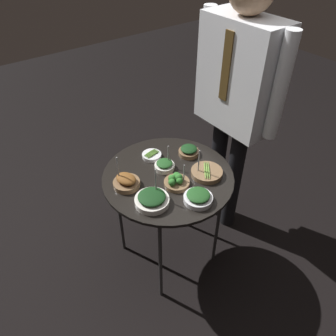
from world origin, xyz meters
TOP-DOWN VIEW (x-y plane):
  - ground_plane at (0.00, 0.00)m, footprint 8.00×8.00m
  - serving_cart at (0.00, 0.00)m, footprint 0.72×0.72m
  - bowl_asparagus_mid_left at (-0.19, 0.02)m, footprint 0.11×0.11m
  - bowl_spinach_mid_right at (0.12, -0.19)m, footprint 0.17×0.17m
  - bowl_spinach_front_right at (-0.05, 0.02)m, footprint 0.11×0.11m
  - bowl_spinach_back_left at (-0.08, 0.21)m, footprint 0.12×0.12m
  - bowl_roast_center at (-0.06, -0.22)m, footprint 0.14×0.14m
  - bowl_broccoli_back_right at (0.09, -0.01)m, footprint 0.14×0.14m
  - bowl_spinach_far_rim at (0.25, -0.00)m, footprint 0.15×0.15m
  - bowl_asparagus_front_left at (0.12, 0.17)m, footprint 0.17×0.17m
  - waiter_figure at (-0.04, 0.52)m, footprint 0.61×0.23m

SIDE VIEW (x-z plane):
  - ground_plane at x=0.00m, z-range 0.00..0.00m
  - serving_cart at x=0.00m, z-range 0.30..1.00m
  - bowl_asparagus_mid_left at x=-0.19m, z-range 0.69..0.73m
  - bowl_asparagus_front_left at x=0.12m, z-range 0.63..0.79m
  - bowl_spinach_front_right at x=-0.05m, z-range 0.65..0.79m
  - bowl_spinach_back_left at x=-0.08m, z-range 0.69..0.75m
  - bowl_spinach_far_rim at x=0.25m, z-range 0.69..0.75m
  - bowl_broccoli_back_right at x=0.09m, z-range 0.66..0.79m
  - bowl_spinach_mid_right at x=0.12m, z-range 0.63..0.82m
  - bowl_roast_center at x=-0.06m, z-range 0.64..0.82m
  - waiter_figure at x=-0.04m, z-range 0.22..1.86m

